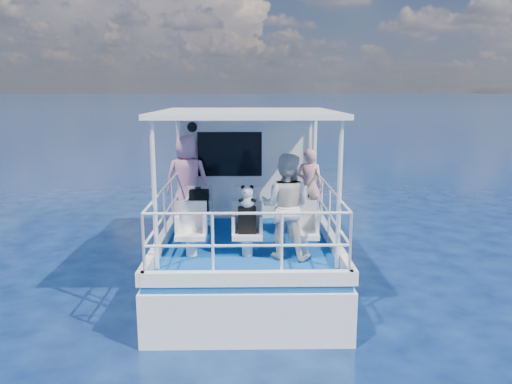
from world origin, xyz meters
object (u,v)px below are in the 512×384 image
at_px(passenger_stbd_aft, 286,206).
at_px(backpack_center, 247,220).
at_px(passenger_port_fwd, 187,179).
at_px(panda, 247,196).

distance_m(passenger_stbd_aft, backpack_center, 0.66).
bearing_deg(backpack_center, passenger_port_fwd, 118.83).
relative_size(passenger_stbd_aft, panda, 4.71).
xyz_separation_m(passenger_port_fwd, backpack_center, (1.20, -2.18, -0.29)).
bearing_deg(passenger_stbd_aft, passenger_port_fwd, -34.01).
bearing_deg(backpack_center, panda, -71.80).
bearing_deg(passenger_stbd_aft, panda, 11.69).
height_order(passenger_stbd_aft, panda, passenger_stbd_aft).
bearing_deg(passenger_port_fwd, passenger_stbd_aft, 129.60).
distance_m(passenger_port_fwd, backpack_center, 2.50).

